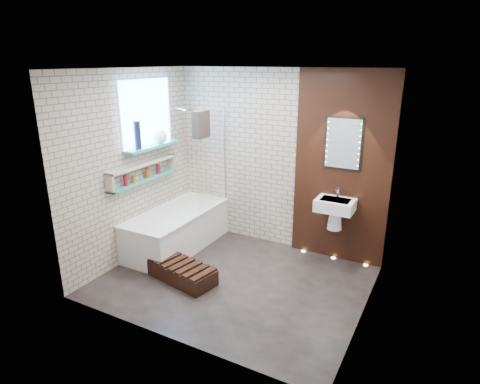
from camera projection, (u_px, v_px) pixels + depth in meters
The scene contains 15 objects.
ground at pixel (234, 280), 5.18m from camera, with size 3.20×3.20×0.00m, color black.
room_shell at pixel (234, 183), 4.78m from camera, with size 3.24×3.20×2.60m.
walnut_panel at pixel (342, 169), 5.41m from camera, with size 1.30×0.06×2.60m, color black.
clerestory_window at pixel (147, 120), 5.59m from camera, with size 0.18×1.00×0.94m.
display_niche at pixel (143, 172), 5.62m from camera, with size 0.14×1.30×0.26m.
bathtub at pixel (177, 229), 6.02m from camera, with size 0.79×1.74×0.70m.
bath_screen at pixel (212, 161), 5.92m from camera, with size 0.01×0.78×1.40m, color white.
towel at pixel (201, 124), 5.53m from camera, with size 0.11×0.29×0.37m, color #292421.
shower_head at pixel (188, 109), 5.94m from camera, with size 0.18×0.18×0.02m, color silver.
washbasin at pixel (335, 209), 5.41m from camera, with size 0.50×0.36×0.58m.
led_mirror at pixel (343, 144), 5.27m from camera, with size 0.50×0.02×0.70m.
walnut_step at pixel (182, 273), 5.17m from camera, with size 0.90×0.40×0.20m, color black.
niche_bottles at pixel (142, 175), 5.61m from camera, with size 0.07×0.73×0.14m.
sill_vases at pixel (154, 136), 5.66m from camera, with size 0.19×0.61×0.38m.
floor_uplights at pixel (333, 258), 5.76m from camera, with size 0.96×0.06×0.01m.
Camera 1 is at (2.23, -3.99, 2.69)m, focal length 30.25 mm.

